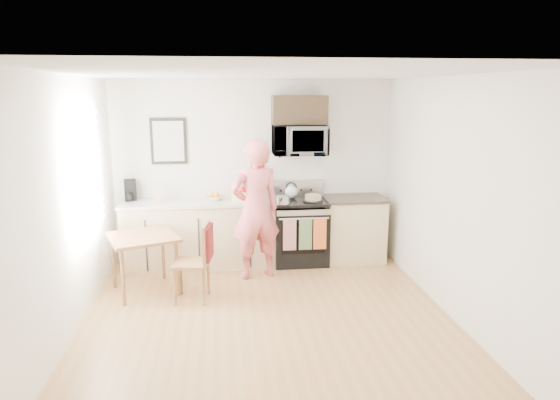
{
  "coord_description": "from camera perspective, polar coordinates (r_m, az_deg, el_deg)",
  "views": [
    {
      "loc": [
        -0.47,
        -4.87,
        2.43
      ],
      "look_at": [
        0.23,
        1.0,
        1.14
      ],
      "focal_mm": 32.0,
      "sensor_mm": 36.0,
      "label": 1
    }
  ],
  "objects": [
    {
      "name": "microwave",
      "position": [
        7.07,
        2.24,
        6.83
      ],
      "size": [
        0.76,
        0.51,
        0.42
      ],
      "primitive_type": "imported",
      "color": "#A7A6AB",
      "rests_on": "back_wall"
    },
    {
      "name": "floor",
      "position": [
        5.47,
        -1.16,
        -14.13
      ],
      "size": [
        4.6,
        4.6,
        0.0
      ],
      "primitive_type": "plane",
      "color": "#A67140",
      "rests_on": "ground"
    },
    {
      "name": "coffee_maker",
      "position": [
        7.29,
        -16.75,
        1.04
      ],
      "size": [
        0.2,
        0.26,
        0.29
      ],
      "rotation": [
        0.0,
        0.0,
        0.19
      ],
      "color": "black",
      "rests_on": "countertop_left"
    },
    {
      "name": "utensil_crock",
      "position": [
        7.23,
        -4.31,
        1.45
      ],
      "size": [
        0.11,
        0.11,
        0.34
      ],
      "color": "#AB0E10",
      "rests_on": "countertop_left"
    },
    {
      "name": "fruit_bowl",
      "position": [
        7.07,
        -7.46,
        0.36
      ],
      "size": [
        0.28,
        0.28,
        0.11
      ],
      "color": "white",
      "rests_on": "countertop_left"
    },
    {
      "name": "window",
      "position": [
        5.93,
        -21.29,
        2.91
      ],
      "size": [
        0.06,
        1.4,
        1.5
      ],
      "color": "silver",
      "rests_on": "left_wall"
    },
    {
      "name": "front_wall",
      "position": [
        2.85,
        3.33,
        -11.13
      ],
      "size": [
        4.0,
        0.04,
        2.6
      ],
      "primitive_type": "cube",
      "color": "white",
      "rests_on": "floor"
    },
    {
      "name": "wall_art",
      "position": [
        7.22,
        -12.61,
        6.58
      ],
      "size": [
        0.5,
        0.04,
        0.65
      ],
      "color": "black",
      "rests_on": "back_wall"
    },
    {
      "name": "range",
      "position": [
        7.22,
        2.28,
        -3.76
      ],
      "size": [
        0.76,
        0.7,
        1.16
      ],
      "color": "black",
      "rests_on": "floor"
    },
    {
      "name": "cake",
      "position": [
        7.02,
        3.81,
        0.24
      ],
      "size": [
        0.28,
        0.28,
        0.09
      ],
      "color": "black",
      "rests_on": "range"
    },
    {
      "name": "ceiling",
      "position": [
        4.9,
        -1.29,
        14.26
      ],
      "size": [
        4.0,
        4.6,
        0.04
      ],
      "primitive_type": "cube",
      "color": "silver",
      "rests_on": "back_wall"
    },
    {
      "name": "dining_table",
      "position": [
        6.32,
        -15.39,
        -4.66
      ],
      "size": [
        0.86,
        0.86,
        0.72
      ],
      "rotation": [
        0.0,
        0.0,
        0.37
      ],
      "color": "brown",
      "rests_on": "floor"
    },
    {
      "name": "upper_cabinet",
      "position": [
        7.09,
        2.21,
        10.25
      ],
      "size": [
        0.76,
        0.35,
        0.4
      ],
      "primitive_type": "cube",
      "color": "black",
      "rests_on": "back_wall"
    },
    {
      "name": "countertop_left",
      "position": [
        7.04,
        -9.28,
        -0.26
      ],
      "size": [
        2.14,
        0.64,
        0.04
      ],
      "primitive_type": "cube",
      "color": "beige",
      "rests_on": "cabinet_left"
    },
    {
      "name": "wall_trivet",
      "position": [
        7.26,
        -2.57,
        3.32
      ],
      "size": [
        0.2,
        0.02,
        0.2
      ],
      "primitive_type": "cube",
      "color": "#AB0E10",
      "rests_on": "back_wall"
    },
    {
      "name": "milk_carton",
      "position": [
        7.03,
        -13.91,
        0.62
      ],
      "size": [
        0.1,
        0.1,
        0.23
      ],
      "primitive_type": "cube",
      "rotation": [
        0.0,
        0.0,
        0.19
      ],
      "color": "tan",
      "rests_on": "countertop_left"
    },
    {
      "name": "back_wall",
      "position": [
        7.28,
        -2.97,
        3.33
      ],
      "size": [
        4.0,
        0.04,
        2.6
      ],
      "primitive_type": "cube",
      "color": "white",
      "rests_on": "floor"
    },
    {
      "name": "left_wall",
      "position": [
        5.23,
        -23.59,
        -1.24
      ],
      "size": [
        0.04,
        4.6,
        2.6
      ],
      "primitive_type": "cube",
      "color": "white",
      "rests_on": "floor"
    },
    {
      "name": "countertop_right",
      "position": [
        7.29,
        8.51,
        0.19
      ],
      "size": [
        0.88,
        0.64,
        0.04
      ],
      "primitive_type": "cube",
      "color": "black",
      "rests_on": "cabinet_right"
    },
    {
      "name": "cabinet_left",
      "position": [
        7.16,
        -9.15,
        -3.93
      ],
      "size": [
        2.1,
        0.6,
        0.9
      ],
      "primitive_type": "cube",
      "color": "tan",
      "rests_on": "floor"
    },
    {
      "name": "pot",
      "position": [
        6.84,
        0.29,
        0.01
      ],
      "size": [
        0.2,
        0.34,
        0.1
      ],
      "rotation": [
        0.0,
        0.0,
        -0.2
      ],
      "color": "#A7A6AB",
      "rests_on": "range"
    },
    {
      "name": "person",
      "position": [
        6.51,
        -2.82,
        -1.13
      ],
      "size": [
        0.76,
        0.6,
        1.84
      ],
      "primitive_type": "imported",
      "rotation": [
        0.0,
        0.0,
        3.41
      ],
      "color": "#BB333D",
      "rests_on": "floor"
    },
    {
      "name": "right_wall",
      "position": [
        5.58,
        19.69,
        -0.14
      ],
      "size": [
        0.04,
        4.6,
        2.6
      ],
      "primitive_type": "cube",
      "color": "white",
      "rests_on": "floor"
    },
    {
      "name": "kettle",
      "position": [
        7.21,
        1.29,
        1.03
      ],
      "size": [
        0.18,
        0.18,
        0.23
      ],
      "color": "white",
      "rests_on": "range"
    },
    {
      "name": "bread_bag",
      "position": [
        6.92,
        -4.14,
        0.31
      ],
      "size": [
        0.34,
        0.29,
        0.11
      ],
      "primitive_type": "cube",
      "rotation": [
        0.0,
        0.0,
        -0.58
      ],
      "color": "tan",
      "rests_on": "countertop_left"
    },
    {
      "name": "chair",
      "position": [
        5.93,
        -8.88,
        -5.79
      ],
      "size": [
        0.49,
        0.45,
        0.94
      ],
      "rotation": [
        0.0,
        0.0,
        -0.14
      ],
      "color": "brown",
      "rests_on": "floor"
    },
    {
      "name": "knife_block",
      "position": [
        7.17,
        -2.07,
        1.27
      ],
      "size": [
        0.13,
        0.17,
        0.24
      ],
      "primitive_type": "cube",
      "rotation": [
        0.0,
        0.0,
        -0.13
      ],
      "color": "brown",
      "rests_on": "countertop_left"
    },
    {
      "name": "cabinet_right",
      "position": [
        7.4,
        8.4,
        -3.37
      ],
      "size": [
        0.84,
        0.6,
        0.9
      ],
      "primitive_type": "cube",
      "color": "tan",
      "rests_on": "floor"
    }
  ]
}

